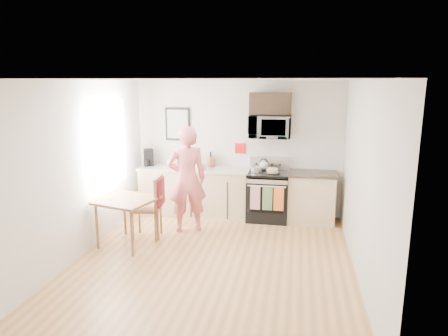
% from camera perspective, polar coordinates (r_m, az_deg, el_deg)
% --- Properties ---
extents(floor, '(4.60, 4.60, 0.00)m').
position_cam_1_polar(floor, '(6.01, -1.51, -13.14)').
color(floor, '#A4713F').
rests_on(floor, ground).
extents(back_wall, '(4.00, 0.04, 2.60)m').
position_cam_1_polar(back_wall, '(7.79, 1.98, 2.84)').
color(back_wall, silver).
rests_on(back_wall, floor).
extents(front_wall, '(4.00, 0.04, 2.60)m').
position_cam_1_polar(front_wall, '(3.46, -9.75, -9.59)').
color(front_wall, silver).
rests_on(front_wall, floor).
extents(left_wall, '(0.04, 4.60, 2.60)m').
position_cam_1_polar(left_wall, '(6.30, -19.67, -0.15)').
color(left_wall, silver).
rests_on(left_wall, floor).
extents(right_wall, '(0.04, 4.60, 2.60)m').
position_cam_1_polar(right_wall, '(5.52, 19.17, -1.80)').
color(right_wall, silver).
rests_on(right_wall, floor).
extents(ceiling, '(4.00, 4.60, 0.04)m').
position_cam_1_polar(ceiling, '(5.42, -1.67, 12.51)').
color(ceiling, silver).
rests_on(ceiling, back_wall).
extents(window, '(0.06, 1.40, 1.50)m').
position_cam_1_polar(window, '(6.93, -16.27, 3.26)').
color(window, silver).
rests_on(window, left_wall).
extents(cabinet_left, '(2.10, 0.60, 0.90)m').
position_cam_1_polar(cabinet_left, '(7.85, -4.19, -3.47)').
color(cabinet_left, '#D0B985').
rests_on(cabinet_left, floor).
extents(countertop_left, '(2.14, 0.64, 0.04)m').
position_cam_1_polar(countertop_left, '(7.74, -4.25, -0.12)').
color(countertop_left, beige).
rests_on(countertop_left, cabinet_left).
extents(cabinet_right, '(0.84, 0.60, 0.90)m').
position_cam_1_polar(cabinet_right, '(7.61, 12.32, -4.24)').
color(cabinet_right, '#D0B985').
rests_on(cabinet_right, floor).
extents(countertop_right, '(0.88, 0.64, 0.04)m').
position_cam_1_polar(countertop_right, '(7.49, 12.48, -0.79)').
color(countertop_right, black).
rests_on(countertop_right, cabinet_right).
extents(range, '(0.76, 0.70, 1.16)m').
position_cam_1_polar(range, '(7.60, 6.27, -4.15)').
color(range, black).
rests_on(range, floor).
extents(microwave, '(0.76, 0.51, 0.42)m').
position_cam_1_polar(microwave, '(7.45, 6.57, 5.90)').
color(microwave, '#B7B7BC').
rests_on(microwave, back_wall).
extents(upper_cabinet, '(0.76, 0.35, 0.40)m').
position_cam_1_polar(upper_cabinet, '(7.46, 6.68, 9.15)').
color(upper_cabinet, black).
rests_on(upper_cabinet, back_wall).
extents(wall_art, '(0.50, 0.04, 0.65)m').
position_cam_1_polar(wall_art, '(7.98, -6.63, 6.25)').
color(wall_art, black).
rests_on(wall_art, back_wall).
extents(wall_trivet, '(0.20, 0.02, 0.20)m').
position_cam_1_polar(wall_trivet, '(7.77, 2.33, 2.81)').
color(wall_trivet, '#BA100F').
rests_on(wall_trivet, back_wall).
extents(person, '(0.80, 0.68, 1.85)m').
position_cam_1_polar(person, '(6.89, -5.33, -1.63)').
color(person, '#B8323E').
rests_on(person, floor).
extents(dining_table, '(0.86, 0.86, 0.76)m').
position_cam_1_polar(dining_table, '(6.51, -13.68, -5.06)').
color(dining_table, brown).
rests_on(dining_table, floor).
extents(chair, '(0.54, 0.49, 1.06)m').
position_cam_1_polar(chair, '(6.70, -9.82, -4.36)').
color(chair, brown).
rests_on(chair, floor).
extents(knife_block, '(0.15, 0.16, 0.20)m').
position_cam_1_polar(knife_block, '(7.80, -1.92, 0.92)').
color(knife_block, brown).
rests_on(knife_block, countertop_left).
extents(utensil_crock, '(0.11, 0.11, 0.32)m').
position_cam_1_polar(utensil_crock, '(7.85, -1.69, 1.20)').
color(utensil_crock, '#BA100F').
rests_on(utensil_crock, countertop_left).
extents(fruit_bowl, '(0.27, 0.27, 0.10)m').
position_cam_1_polar(fruit_bowl, '(7.94, -7.18, 0.56)').
color(fruit_bowl, silver).
rests_on(fruit_bowl, countertop_left).
extents(milk_carton, '(0.12, 0.12, 0.26)m').
position_cam_1_polar(milk_carton, '(7.88, -5.44, 1.18)').
color(milk_carton, tan).
rests_on(milk_carton, countertop_left).
extents(coffee_maker, '(0.26, 0.30, 0.33)m').
position_cam_1_polar(coffee_maker, '(8.04, -10.74, 1.43)').
color(coffee_maker, black).
rests_on(coffee_maker, countertop_left).
extents(bread_bag, '(0.36, 0.31, 0.12)m').
position_cam_1_polar(bread_bag, '(7.59, -3.99, 0.27)').
color(bread_bag, tan).
rests_on(bread_bag, countertop_left).
extents(cake, '(0.26, 0.26, 0.09)m').
position_cam_1_polar(cake, '(7.39, 6.94, -0.40)').
color(cake, black).
rests_on(cake, range).
extents(kettle, '(0.17, 0.17, 0.22)m').
position_cam_1_polar(kettle, '(7.64, 5.68, 0.43)').
color(kettle, silver).
rests_on(kettle, range).
extents(pot, '(0.20, 0.33, 0.10)m').
position_cam_1_polar(pot, '(7.42, 4.67, -0.24)').
color(pot, '#B7B7BC').
rests_on(pot, range).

